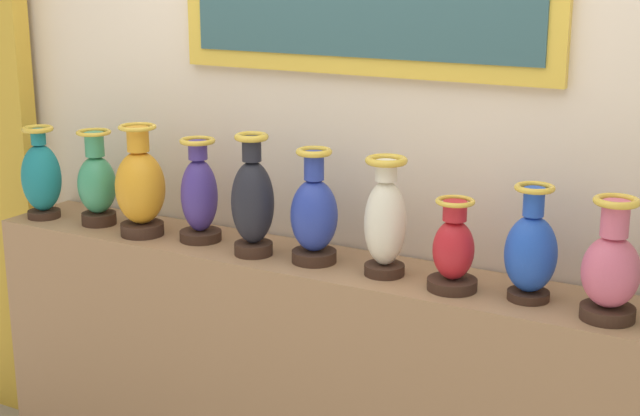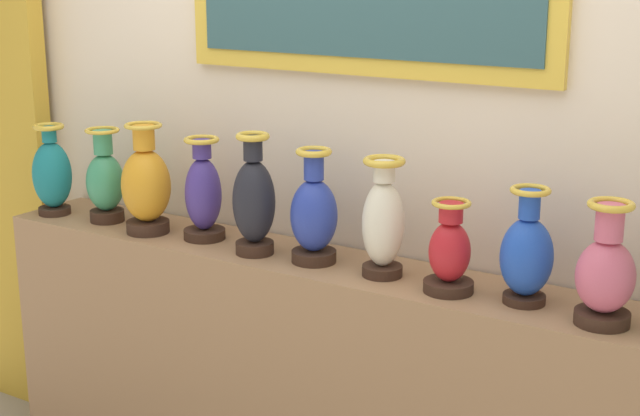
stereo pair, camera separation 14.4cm
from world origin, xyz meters
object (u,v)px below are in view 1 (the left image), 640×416
vase_crimson (453,251)px  vase_rose (611,269)px  vase_ivory (385,221)px  vase_amber (140,188)px  vase_sapphire (531,252)px  vase_onyx (253,202)px  vase_indigo (199,196)px  vase_cobalt (314,215)px  vase_jade (97,184)px  vase_teal (41,177)px

vase_crimson → vase_rose: size_ratio=0.81×
vase_ivory → vase_crimson: vase_ivory is taller
vase_amber → vase_ivory: (0.97, 0.03, 0.00)m
vase_rose → vase_sapphire: bearing=169.9°
vase_ivory → vase_crimson: 0.25m
vase_onyx → vase_crimson: (0.72, 0.01, -0.06)m
vase_indigo → vase_crimson: 0.98m
vase_amber → vase_rose: bearing=-0.1°
vase_sapphire → vase_ivory: bearing=-179.1°
vase_ivory → vase_crimson: (0.24, -0.02, -0.06)m
vase_indigo → vase_cobalt: bearing=-1.5°
vase_jade → vase_crimson: size_ratio=1.26×
vase_indigo → vase_ivory: (0.74, -0.02, 0.01)m
vase_jade → vase_onyx: 0.72m
vase_jade → vase_ivory: 1.20m
vase_jade → vase_rose: bearing=-1.0°
vase_crimson → vase_rose: 0.47m
vase_indigo → vase_sapphire: 1.21m
vase_amber → vase_teal: bearing=-179.4°
vase_cobalt → vase_amber: bearing=-177.1°
vase_teal → vase_onyx: size_ratio=0.86×
vase_indigo → vase_teal: bearing=-175.7°
vase_cobalt → vase_crimson: (0.50, -0.03, -0.04)m
vase_teal → vase_sapphire: 1.93m
vase_onyx → vase_sapphire: vase_onyx is taller
vase_cobalt → vase_sapphire: bearing=0.4°
vase_indigo → vase_onyx: size_ratio=0.89×
vase_indigo → vase_sapphire: bearing=-0.4°
vase_rose → vase_teal: bearing=-179.9°
vase_cobalt → vase_rose: vase_cobalt is taller
vase_amber → vase_rose: size_ratio=1.16×
vase_teal → vase_cobalt: 1.20m
vase_ivory → vase_rose: (0.71, -0.04, -0.03)m
vase_ivory → vase_jade: bearing=-179.8°
vase_ivory → vase_rose: bearing=-2.9°
vase_indigo → vase_crimson: vase_indigo is taller
vase_ivory → vase_crimson: bearing=-5.5°
vase_onyx → vase_rose: 1.19m
vase_onyx → vase_ivory: size_ratio=1.09×
vase_jade → vase_ivory: bearing=0.2°
vase_amber → vase_rose: vase_amber is taller
vase_indigo → vase_rose: bearing=-2.0°
vase_cobalt → vase_ivory: size_ratio=1.00×
vase_onyx → vase_rose: bearing=-0.3°
vase_onyx → vase_cobalt: (0.22, 0.03, -0.02)m
vase_teal → vase_rose: 2.17m
vase_jade → vase_cobalt: 0.94m
vase_indigo → vase_rose: size_ratio=1.05×
vase_rose → vase_jade: bearing=179.0°
vase_onyx → vase_ivory: bearing=3.5°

